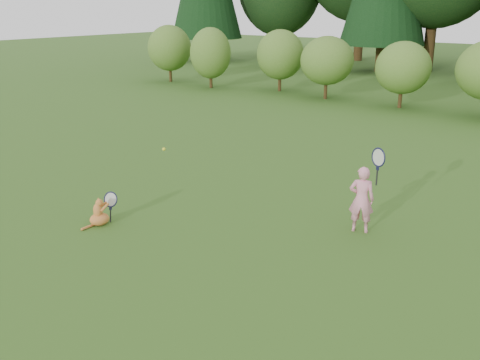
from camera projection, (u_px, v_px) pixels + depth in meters
The scene contains 5 objects.
ground at pixel (204, 228), 9.28m from camera, with size 100.00×100.00×0.00m, color #2C5618.
shrub_row at pixel (440, 73), 18.80m from camera, with size 28.00×3.00×2.80m, color #476B21, non-canonical shape.
child at pixel (362, 198), 8.94m from camera, with size 0.67×0.40×1.73m.
cat at pixel (99, 211), 9.35m from camera, with size 0.48×0.76×0.66m.
tennis_ball at pixel (164, 149), 9.62m from camera, with size 0.06×0.06×0.06m.
Camera 1 is at (5.56, -6.53, 3.70)m, focal length 40.00 mm.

